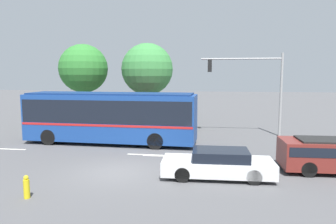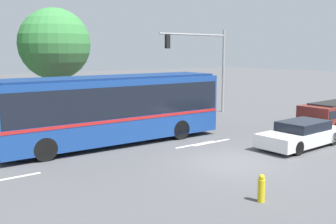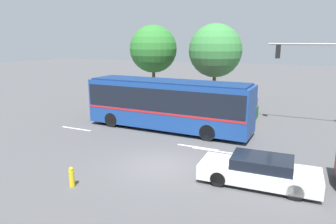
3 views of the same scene
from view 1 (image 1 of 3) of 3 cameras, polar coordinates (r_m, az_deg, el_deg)
The scene contains 11 objects.
ground_plane at distance 14.78m, azimuth -9.17°, elevation -10.78°, with size 140.00×140.00×0.00m, color #4C4C4F.
city_bus at distance 20.44m, azimuth -10.53°, elevation -0.50°, with size 11.16×2.89×3.30m.
sedan_foreground at distance 13.87m, azimuth 9.20°, elevation -9.41°, with size 4.85×1.96×1.22m.
traffic_light_pole at distance 23.49m, azimuth 16.24°, elevation 5.54°, with size 5.86×0.24×6.01m.
flowering_hedge at distance 25.43m, azimuth -5.08°, elevation -1.53°, with size 8.56×1.52×1.54m.
street_tree_left at distance 30.55m, azimuth -15.29°, elevation 7.70°, with size 4.56×4.56×7.32m.
street_tree_centre at distance 28.78m, azimuth -3.83°, elevation 7.84°, with size 4.74×4.74×7.33m.
fire_hydrant at distance 12.62m, azimuth -24.58°, elevation -12.48°, with size 0.22×0.22×0.86m.
lane_stripe_near at distance 17.22m, azimuth -0.67°, elevation -8.11°, with size 2.40×0.16×0.01m, color silver.
lane_stripe_mid at distance 17.53m, azimuth -3.65°, elevation -7.85°, with size 2.40×0.16×0.01m, color silver.
lane_stripe_far at distance 21.17m, azimuth -27.46°, elevation -6.05°, with size 2.40×0.16×0.01m, color silver.
Camera 1 is at (4.28, -13.42, 4.46)m, focal length 33.14 mm.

